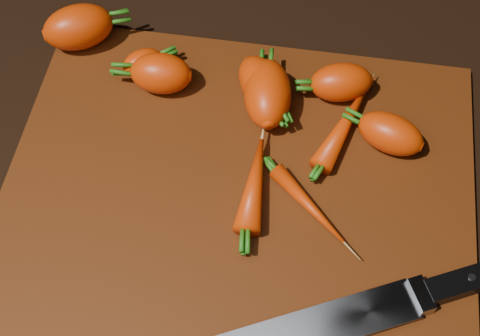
# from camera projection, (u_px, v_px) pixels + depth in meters

# --- Properties ---
(ground) EXTENTS (2.00, 2.00, 0.01)m
(ground) POSITION_uv_depth(u_px,v_px,m) (239.00, 192.00, 0.73)
(ground) COLOR black
(cutting_board) EXTENTS (0.50, 0.40, 0.01)m
(cutting_board) POSITION_uv_depth(u_px,v_px,m) (239.00, 187.00, 0.72)
(cutting_board) COLOR #522108
(cutting_board) RESTS_ON ground
(carrot_0) EXTENTS (0.10, 0.09, 0.05)m
(carrot_0) POSITION_uv_depth(u_px,v_px,m) (78.00, 27.00, 0.80)
(carrot_0) COLOR #E63400
(carrot_0) RESTS_ON cutting_board
(carrot_1) EXTENTS (0.07, 0.05, 0.05)m
(carrot_1) POSITION_uv_depth(u_px,v_px,m) (161.00, 73.00, 0.76)
(carrot_1) COLOR #E63400
(carrot_1) RESTS_ON cutting_board
(carrot_2) EXTENTS (0.09, 0.10, 0.05)m
(carrot_2) POSITION_uv_depth(u_px,v_px,m) (263.00, 85.00, 0.75)
(carrot_2) COLOR #E63400
(carrot_2) RESTS_ON cutting_board
(carrot_3) EXTENTS (0.07, 0.10, 0.05)m
(carrot_3) POSITION_uv_depth(u_px,v_px,m) (268.00, 94.00, 0.75)
(carrot_3) COLOR #E63400
(carrot_3) RESTS_ON cutting_board
(carrot_4) EXTENTS (0.08, 0.06, 0.04)m
(carrot_4) POSITION_uv_depth(u_px,v_px,m) (341.00, 82.00, 0.76)
(carrot_4) COLOR #E63400
(carrot_4) RESTS_ON cutting_board
(carrot_5) EXTENTS (0.06, 0.05, 0.03)m
(carrot_5) POSITION_uv_depth(u_px,v_px,m) (143.00, 62.00, 0.78)
(carrot_5) COLOR #E63400
(carrot_5) RESTS_ON cutting_board
(carrot_6) EXTENTS (0.08, 0.07, 0.04)m
(carrot_6) POSITION_uv_depth(u_px,v_px,m) (390.00, 134.00, 0.72)
(carrot_6) COLOR #E63400
(carrot_6) RESTS_ON cutting_board
(carrot_7) EXTENTS (0.07, 0.12, 0.03)m
(carrot_7) POSITION_uv_depth(u_px,v_px,m) (344.00, 125.00, 0.74)
(carrot_7) COLOR #E63400
(carrot_7) RESTS_ON cutting_board
(carrot_8) EXTENTS (0.09, 0.09, 0.02)m
(carrot_8) POSITION_uv_depth(u_px,v_px,m) (309.00, 205.00, 0.69)
(carrot_8) COLOR #E63400
(carrot_8) RESTS_ON cutting_board
(carrot_9) EXTENTS (0.03, 0.11, 0.03)m
(carrot_9) POSITION_uv_depth(u_px,v_px,m) (254.00, 184.00, 0.70)
(carrot_9) COLOR #E63400
(carrot_9) RESTS_ON cutting_board
(knife) EXTENTS (0.35, 0.19, 0.02)m
(knife) POSITION_uv_depth(u_px,v_px,m) (326.00, 325.00, 0.63)
(knife) COLOR gray
(knife) RESTS_ON cutting_board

